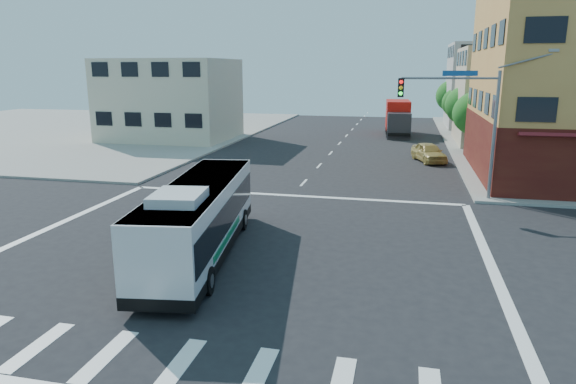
# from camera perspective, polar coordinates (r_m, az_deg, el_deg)

# --- Properties ---
(ground) EXTENTS (120.00, 120.00, 0.00)m
(ground) POSITION_cam_1_polar(r_m,az_deg,el_deg) (20.62, -5.28, -6.65)
(ground) COLOR black
(ground) RESTS_ON ground
(sidewalk_nw) EXTENTS (50.00, 50.00, 0.15)m
(sidewalk_nw) POSITION_cam_1_polar(r_m,az_deg,el_deg) (67.73, -24.80, 6.40)
(sidewalk_nw) COLOR gray
(sidewalk_nw) RESTS_ON ground
(building_east_near) EXTENTS (12.06, 10.06, 9.00)m
(building_east_near) POSITION_cam_1_polar(r_m,az_deg,el_deg) (53.52, 24.91, 9.57)
(building_east_near) COLOR #B8A98C
(building_east_near) RESTS_ON ground
(building_east_far) EXTENTS (12.06, 10.06, 10.00)m
(building_east_far) POSITION_cam_1_polar(r_m,az_deg,el_deg) (67.25, 22.55, 10.79)
(building_east_far) COLOR #A9A9A4
(building_east_far) RESTS_ON ground
(building_west) EXTENTS (12.06, 10.06, 8.00)m
(building_west) POSITION_cam_1_polar(r_m,az_deg,el_deg) (53.68, -12.91, 9.95)
(building_west) COLOR beige
(building_west) RESTS_ON ground
(signal_mast_ne) EXTENTS (7.91, 1.13, 8.07)m
(signal_mast_ne) POSITION_cam_1_polar(r_m,az_deg,el_deg) (29.21, 18.85, 8.69)
(signal_mast_ne) COLOR slate
(signal_mast_ne) RESTS_ON ground
(street_tree_a) EXTENTS (3.60, 3.60, 5.53)m
(street_tree_a) POSITION_cam_1_polar(r_m,az_deg,el_deg) (46.77, 20.14, 8.46)
(street_tree_a) COLOR #372114
(street_tree_a) RESTS_ON ground
(street_tree_b) EXTENTS (3.80, 3.80, 5.79)m
(street_tree_b) POSITION_cam_1_polar(r_m,az_deg,el_deg) (54.69, 19.15, 9.34)
(street_tree_b) COLOR #372114
(street_tree_b) RESTS_ON ground
(street_tree_c) EXTENTS (3.40, 3.40, 5.29)m
(street_tree_c) POSITION_cam_1_polar(r_m,az_deg,el_deg) (62.66, 18.38, 9.58)
(street_tree_c) COLOR #372114
(street_tree_c) RESTS_ON ground
(street_tree_d) EXTENTS (4.00, 4.00, 6.03)m
(street_tree_d) POSITION_cam_1_polar(r_m,az_deg,el_deg) (70.59, 17.83, 10.34)
(street_tree_d) COLOR #372114
(street_tree_d) RESTS_ON ground
(transit_bus) EXTENTS (3.83, 10.98, 3.19)m
(transit_bus) POSITION_cam_1_polar(r_m,az_deg,el_deg) (19.92, -9.76, -2.80)
(transit_bus) COLOR black
(transit_bus) RESTS_ON ground
(box_truck) EXTENTS (2.86, 8.28, 3.67)m
(box_truck) POSITION_cam_1_polar(r_m,az_deg,el_deg) (57.32, 12.11, 7.96)
(box_truck) COLOR #27272C
(box_truck) RESTS_ON ground
(parked_car) EXTENTS (2.99, 4.61, 1.46)m
(parked_car) POSITION_cam_1_polar(r_m,az_deg,el_deg) (41.51, 15.38, 4.27)
(parked_car) COLOR tan
(parked_car) RESTS_ON ground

